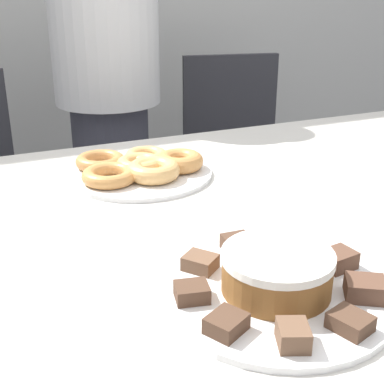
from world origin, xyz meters
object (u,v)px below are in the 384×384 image
object	(u,v)px
person_standing	(108,83)
plate_donuts	(140,173)
office_chair_right	(238,176)
plate_cake	(275,293)
frosted_cake	(277,271)

from	to	relation	value
person_standing	plate_donuts	xyz separation A→B (m)	(-0.11, -0.67, -0.08)
office_chair_right	plate_cake	bearing A→B (deg)	-104.46
frosted_cake	plate_donuts	bearing A→B (deg)	92.29
plate_cake	plate_donuts	world-z (taller)	same
person_standing	office_chair_right	distance (m)	0.68
person_standing	frosted_cake	world-z (taller)	person_standing
person_standing	plate_cake	xyz separation A→B (m)	(-0.09, -1.23, -0.08)
plate_cake	frosted_cake	bearing A→B (deg)	180.00
person_standing	plate_cake	bearing A→B (deg)	-94.03
person_standing	office_chair_right	size ratio (longest dim) A/B	1.81
person_standing	office_chair_right	xyz separation A→B (m)	(0.53, 0.04, -0.42)
frosted_cake	plate_cake	bearing A→B (deg)	0.00
plate_donuts	person_standing	bearing A→B (deg)	80.82
plate_cake	plate_donuts	xyz separation A→B (m)	(-0.02, 0.55, 0.00)
person_standing	frosted_cake	size ratio (longest dim) A/B	10.15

